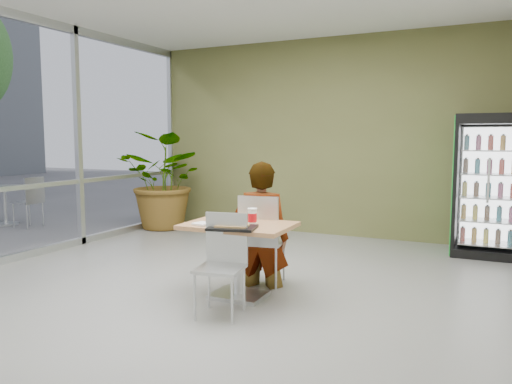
% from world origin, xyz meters
% --- Properties ---
extents(ground, '(7.00, 7.00, 0.00)m').
position_xyz_m(ground, '(0.00, 0.00, 0.00)').
color(ground, slate).
rests_on(ground, ground).
extents(room_envelope, '(6.00, 7.00, 3.20)m').
position_xyz_m(room_envelope, '(0.00, 0.00, 1.60)').
color(room_envelope, silver).
rests_on(room_envelope, ground).
extents(storefront_frame, '(0.10, 7.00, 3.20)m').
position_xyz_m(storefront_frame, '(-3.00, 0.00, 1.60)').
color(storefront_frame, '#B1B3B5').
rests_on(storefront_frame, ground).
extents(dining_table, '(1.07, 0.76, 0.75)m').
position_xyz_m(dining_table, '(0.32, -0.05, 0.54)').
color(dining_table, tan).
rests_on(dining_table, ground).
extents(chair_far, '(0.50, 0.51, 0.99)m').
position_xyz_m(chair_far, '(0.35, 0.38, 0.58)').
color(chair_far, '#B1B3B5').
rests_on(chair_far, ground).
extents(chair_near, '(0.47, 0.47, 0.91)m').
position_xyz_m(chair_near, '(0.39, -0.49, 0.53)').
color(chair_near, '#B1B3B5').
rests_on(chair_near, ground).
extents(seated_woman, '(0.66, 0.49, 1.65)m').
position_xyz_m(seated_woman, '(0.34, 0.44, 0.52)').
color(seated_woman, black).
rests_on(seated_woman, ground).
extents(pizza_plate, '(0.34, 0.29, 0.03)m').
position_xyz_m(pizza_plate, '(0.32, -0.02, 0.77)').
color(pizza_plate, white).
rests_on(pizza_plate, dining_table).
extents(soda_cup, '(0.09, 0.09, 0.16)m').
position_xyz_m(soda_cup, '(0.47, -0.06, 0.83)').
color(soda_cup, white).
rests_on(soda_cup, dining_table).
extents(napkin_stack, '(0.19, 0.19, 0.02)m').
position_xyz_m(napkin_stack, '(0.03, -0.27, 0.76)').
color(napkin_stack, white).
rests_on(napkin_stack, dining_table).
extents(cafeteria_tray, '(0.50, 0.41, 0.02)m').
position_xyz_m(cafeteria_tray, '(0.40, -0.34, 0.76)').
color(cafeteria_tray, black).
rests_on(cafeteria_tray, dining_table).
extents(beverage_fridge, '(0.88, 0.68, 1.91)m').
position_xyz_m(beverage_fridge, '(2.50, 2.98, 0.95)').
color(beverage_fridge, black).
rests_on(beverage_fridge, ground).
extents(potted_plant, '(1.58, 1.38, 1.69)m').
position_xyz_m(potted_plant, '(-2.61, 2.80, 0.85)').
color(potted_plant, '#305E25').
rests_on(potted_plant, ground).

